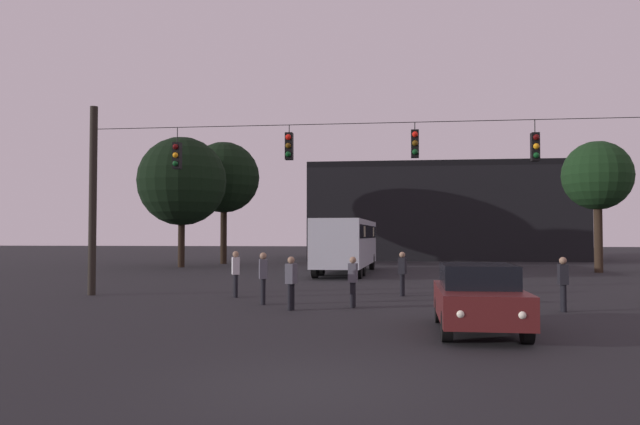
{
  "coord_description": "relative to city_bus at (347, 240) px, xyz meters",
  "views": [
    {
      "loc": [
        1.32,
        -8.94,
        2.19
      ],
      "look_at": [
        -1.61,
        14.91,
        3.05
      ],
      "focal_mm": 34.95,
      "sensor_mm": 36.0,
      "label": 1
    }
  ],
  "objects": [
    {
      "name": "tree_behind_building",
      "position": [
        -11.59,
        5.22,
        3.93
      ],
      "size": [
        5.99,
        5.99,
        8.81
      ],
      "color": "black",
      "rests_on": "ground"
    },
    {
      "name": "pedestrian_crossing_right",
      "position": [
        -1.37,
        -16.02,
        -0.95
      ],
      "size": [
        0.34,
        0.42,
        1.63
      ],
      "color": "black",
      "rests_on": "ground"
    },
    {
      "name": "ground_plane",
      "position": [
        1.48,
        -1.83,
        -1.87
      ],
      "size": [
        168.0,
        168.0,
        0.0
      ],
      "primitive_type": "plane",
      "color": "black",
      "rests_on": "ground"
    },
    {
      "name": "tree_right_far",
      "position": [
        -10.17,
        10.49,
        4.65
      ],
      "size": [
        5.37,
        5.37,
        9.23
      ],
      "color": "black",
      "rests_on": "ground"
    },
    {
      "name": "city_bus",
      "position": [
        0.0,
        0.0,
        0.0
      ],
      "size": [
        2.95,
        11.09,
        3.0
      ],
      "color": "#B7BCC6",
      "rests_on": "ground"
    },
    {
      "name": "pedestrian_trailing",
      "position": [
        -0.24,
        -17.39,
        -0.99
      ],
      "size": [
        0.32,
        0.41,
        1.56
      ],
      "color": "black",
      "rests_on": "ground"
    },
    {
      "name": "tree_left_silhouette",
      "position": [
        14.44,
        2.53,
        3.73
      ],
      "size": [
        4.01,
        4.01,
        7.65
      ],
      "color": "#2D2116",
      "rests_on": "ground"
    },
    {
      "name": "car_near_right",
      "position": [
        4.63,
        -20.82,
        -1.07
      ],
      "size": [
        1.87,
        4.36,
        1.52
      ],
      "color": "#511919",
      "rests_on": "ground"
    },
    {
      "name": "car_far_left",
      "position": [
        -2.84,
        12.22,
        -1.07
      ],
      "size": [
        1.87,
        4.36,
        1.52
      ],
      "color": "#511919",
      "rests_on": "ground"
    },
    {
      "name": "pedestrian_crossing_center",
      "position": [
        -2.81,
        -13.92,
        -0.96
      ],
      "size": [
        0.36,
        0.42,
        1.62
      ],
      "color": "black",
      "rests_on": "ground"
    },
    {
      "name": "corner_building",
      "position": [
        6.86,
        22.92,
        2.33
      ],
      "size": [
        23.19,
        12.31,
        8.39
      ],
      "color": "black",
      "rests_on": "ground"
    },
    {
      "name": "overhead_signal_span",
      "position": [
        1.41,
        -13.82,
        2.08
      ],
      "size": [
        19.61,
        0.44,
        6.89
      ],
      "color": "black",
      "rests_on": "ground"
    },
    {
      "name": "pedestrian_near_bus",
      "position": [
        3.01,
        -12.75,
        -0.98
      ],
      "size": [
        0.31,
        0.4,
        1.58
      ],
      "color": "black",
      "rests_on": "ground"
    },
    {
      "name": "pedestrian_far_side",
      "position": [
        7.52,
        -16.79,
        -1.0
      ],
      "size": [
        0.26,
        0.37,
        1.56
      ],
      "color": "black",
      "rests_on": "ground"
    },
    {
      "name": "pedestrian_crossing_left",
      "position": [
        1.49,
        -16.45,
        -1.01
      ],
      "size": [
        0.28,
        0.38,
        1.53
      ],
      "color": "black",
      "rests_on": "ground"
    }
  ]
}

